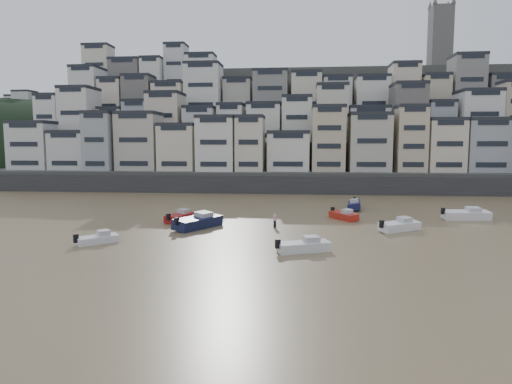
# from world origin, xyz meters

# --- Properties ---
(ground) EXTENTS (400.00, 400.00, 0.00)m
(ground) POSITION_xyz_m (0.00, 0.00, 0.00)
(ground) COLOR olive
(ground) RESTS_ON ground
(harbor_wall) EXTENTS (140.00, 3.00, 3.50)m
(harbor_wall) POSITION_xyz_m (10.00, 65.00, 1.75)
(harbor_wall) COLOR #38383A
(harbor_wall) RESTS_ON ground
(hillside) EXTENTS (141.04, 66.00, 50.00)m
(hillside) POSITION_xyz_m (14.73, 104.84, 13.01)
(hillside) COLOR #4C4C47
(hillside) RESTS_ON ground
(headland) EXTENTS (216.00, 135.00, 53.33)m
(headland) POSITION_xyz_m (-95.00, 135.00, 0.02)
(headland) COLOR black
(headland) RESTS_ON ground
(boat_f) EXTENTS (3.45, 5.77, 1.50)m
(boat_f) POSITION_xyz_m (-1.13, 31.57, 0.75)
(boat_f) COLOR maroon
(boat_f) RESTS_ON ground
(boat_j) EXTENTS (4.16, 4.06, 1.20)m
(boat_j) POSITION_xyz_m (-5.87, 18.12, 0.60)
(boat_j) COLOR white
(boat_j) RESTS_ON ground
(boat_g) EXTENTS (6.60, 2.79, 1.75)m
(boat_g) POSITION_xyz_m (35.35, 36.18, 0.87)
(boat_g) COLOR white
(boat_g) RESTS_ON ground
(boat_a) EXTENTS (5.59, 3.64, 1.45)m
(boat_a) POSITION_xyz_m (14.35, 16.62, 0.73)
(boat_a) COLOR silver
(boat_a) RESTS_ON ground
(boat_i) EXTENTS (2.73, 6.20, 1.64)m
(boat_i) POSITION_xyz_m (22.04, 44.39, 0.82)
(boat_i) COLOR #151943
(boat_i) RESTS_ON ground
(boat_e) EXTENTS (4.08, 5.14, 1.37)m
(boat_e) POSITION_xyz_m (19.60, 34.99, 0.69)
(boat_e) COLOR #AB2115
(boat_e) RESTS_ON ground
(boat_c) EXTENTS (5.67, 7.39, 1.96)m
(boat_c) POSITION_xyz_m (2.16, 27.12, 0.98)
(boat_c) COLOR #121839
(boat_c) RESTS_ON ground
(boat_d) EXTENTS (5.74, 4.69, 1.54)m
(boat_d) POSITION_xyz_m (25.16, 27.70, 0.77)
(boat_d) COLOR white
(boat_d) RESTS_ON ground
(person_pink) EXTENTS (0.44, 0.44, 1.74)m
(person_pink) POSITION_xyz_m (11.04, 28.31, 0.87)
(person_pink) COLOR #D697A1
(person_pink) RESTS_ON ground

